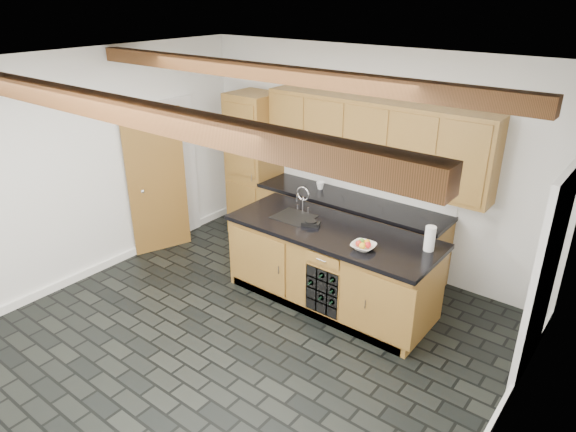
# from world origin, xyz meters

# --- Properties ---
(ground) EXTENTS (5.00, 5.00, 0.00)m
(ground) POSITION_xyz_m (0.00, 0.00, 0.00)
(ground) COLOR black
(ground) RESTS_ON ground
(room_shell) EXTENTS (5.01, 5.00, 5.00)m
(room_shell) POSITION_xyz_m (-0.09, 0.53, 1.53)
(room_shell) COLOR white
(room_shell) RESTS_ON ground
(back_cabinetry) EXTENTS (3.65, 0.62, 2.20)m
(back_cabinetry) POSITION_xyz_m (-0.38, 2.24, 0.98)
(back_cabinetry) COLOR olive
(back_cabinetry) RESTS_ON ground
(island) EXTENTS (2.48, 0.96, 0.93)m
(island) POSITION_xyz_m (0.31, 1.28, 0.47)
(island) COLOR olive
(island) RESTS_ON ground
(faucet) EXTENTS (0.45, 0.40, 0.34)m
(faucet) POSITION_xyz_m (-0.25, 1.33, 0.96)
(faucet) COLOR black
(faucet) RESTS_ON island
(kitchen_scale) EXTENTS (0.23, 0.18, 0.06)m
(kitchen_scale) POSITION_xyz_m (0.05, 1.23, 0.96)
(kitchen_scale) COLOR black
(kitchen_scale) RESTS_ON island
(fruit_bowl) EXTENTS (0.27, 0.27, 0.06)m
(fruit_bowl) POSITION_xyz_m (0.82, 1.09, 0.96)
(fruit_bowl) COLOR white
(fruit_bowl) RESTS_ON island
(fruit_cluster) EXTENTS (0.16, 0.17, 0.07)m
(fruit_cluster) POSITION_xyz_m (0.82, 1.09, 0.99)
(fruit_cluster) COLOR red
(fruit_cluster) RESTS_ON fruit_bowl
(paper_towel) EXTENTS (0.11, 0.11, 0.27)m
(paper_towel) POSITION_xyz_m (1.36, 1.49, 1.06)
(paper_towel) COLOR white
(paper_towel) RESTS_ON island
(mug) EXTENTS (0.12, 0.12, 0.10)m
(mug) POSITION_xyz_m (-0.53, 2.25, 0.98)
(mug) COLOR white
(mug) RESTS_ON back_cabinetry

